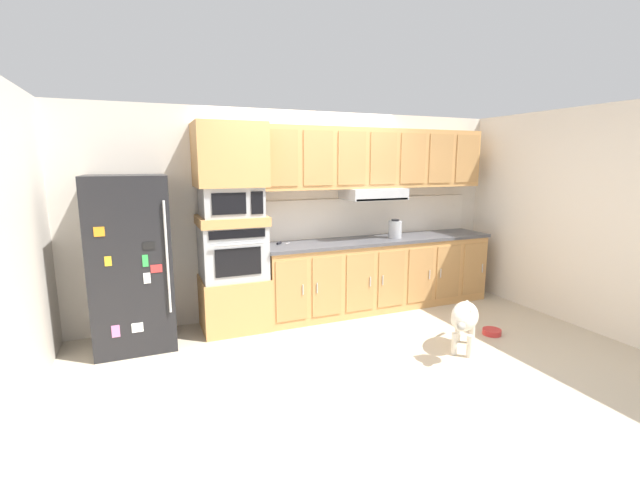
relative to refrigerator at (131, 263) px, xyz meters
name	(u,v)px	position (x,y,z in m)	size (l,w,h in m)	color
ground_plane	(337,339)	(2.00, -0.68, -0.88)	(9.60, 9.60, 0.00)	beige
back_kitchen_wall	(301,213)	(2.00, 0.43, 0.37)	(6.20, 0.12, 2.50)	beige
side_panel_left	(16,244)	(-0.80, -0.68, 0.37)	(0.12, 7.10, 2.50)	beige
side_panel_right	(537,212)	(4.80, -0.68, 0.37)	(0.12, 7.10, 2.50)	silver
refrigerator	(131,263)	(0.00, 0.00, 0.00)	(0.76, 0.73, 1.76)	black
oven_base_cabinet	(235,302)	(1.05, 0.07, -0.58)	(0.74, 0.62, 0.60)	tan
built_in_oven	(233,251)	(1.05, 0.07, 0.02)	(0.70, 0.62, 0.60)	#A8AAAF
appliance_mid_shelf	(232,220)	(1.05, 0.07, 0.37)	(0.74, 0.62, 0.10)	tan
microwave	(231,201)	(1.05, 0.07, 0.58)	(0.64, 0.54, 0.32)	#A8AAAF
appliance_upper_cabinet	(229,155)	(1.05, 0.07, 1.08)	(0.74, 0.62, 0.68)	tan
lower_cabinet_run	(379,274)	(2.94, 0.07, -0.44)	(3.05, 0.63, 0.88)	tan
countertop_slab	(380,240)	(2.94, 0.07, 0.02)	(3.09, 0.64, 0.04)	#4C4C51
backsplash_panel	(369,216)	(2.94, 0.36, 0.29)	(3.09, 0.02, 0.50)	silver
upper_cabinet_with_hood	(376,161)	(2.94, 0.19, 1.02)	(3.05, 0.48, 0.88)	tan
screwdriver	(280,243)	(1.63, 0.17, 0.05)	(0.17, 0.17, 0.03)	black
electric_kettle	(395,229)	(3.14, 0.02, 0.15)	(0.17, 0.17, 0.24)	#A8AAAF
dog	(464,318)	(3.03, -1.46, -0.52)	(0.68, 0.67, 0.55)	beige
dog_food_bowl	(492,332)	(3.63, -1.24, -0.85)	(0.20, 0.20, 0.06)	red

